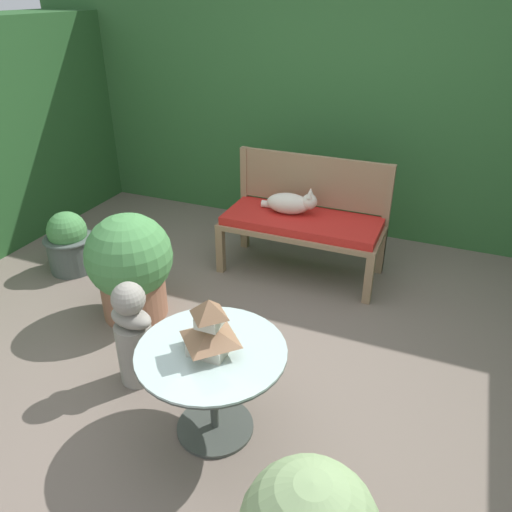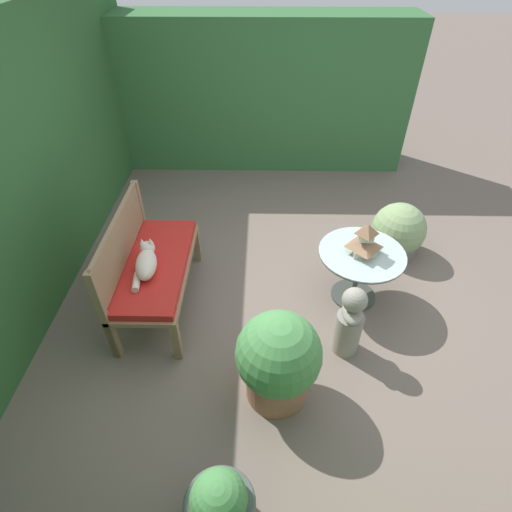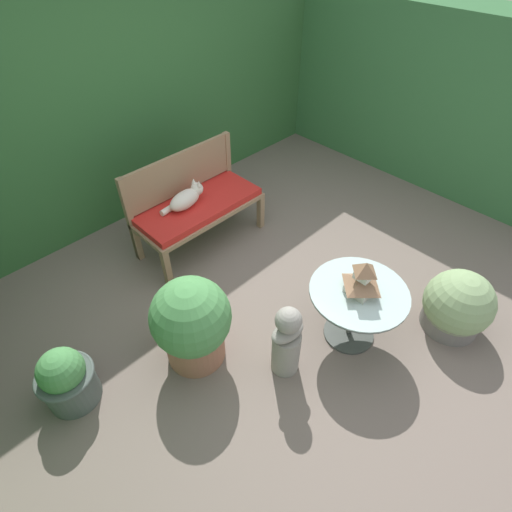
{
  "view_description": "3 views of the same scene",
  "coord_description": "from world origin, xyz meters",
  "views": [
    {
      "loc": [
        1.0,
        -2.26,
        2.08
      ],
      "look_at": [
        -0.14,
        0.48,
        0.47
      ],
      "focal_mm": 35.0,
      "sensor_mm": 36.0,
      "label": 1
    },
    {
      "loc": [
        -2.58,
        0.28,
        2.71
      ],
      "look_at": [
        0.19,
        0.33,
        0.36
      ],
      "focal_mm": 28.0,
      "sensor_mm": 36.0,
      "label": 2
    },
    {
      "loc": [
        -1.87,
        -1.45,
        2.74
      ],
      "look_at": [
        -0.13,
        0.31,
        0.42
      ],
      "focal_mm": 28.0,
      "sensor_mm": 36.0,
      "label": 3
    }
  ],
  "objects": [
    {
      "name": "patio_table",
      "position": [
        0.07,
        -0.58,
        0.42
      ],
      "size": [
        0.75,
        0.75,
        0.53
      ],
      "color": "#424742",
      "rests_on": "ground"
    },
    {
      "name": "garden_bench",
      "position": [
        -0.04,
        1.18,
        0.42
      ],
      "size": [
        1.27,
        0.55,
        0.49
      ],
      "color": "#937556",
      "rests_on": "ground"
    },
    {
      "name": "bench_backrest",
      "position": [
        -0.04,
        1.44,
        0.65
      ],
      "size": [
        1.27,
        0.06,
        0.91
      ],
      "color": "#937556",
      "rests_on": "ground"
    },
    {
      "name": "potted_plant_bench_left",
      "position": [
        -0.95,
        0.16,
        0.39
      ],
      "size": [
        0.6,
        0.6,
        0.76
      ],
      "color": "#9E664C",
      "rests_on": "ground"
    },
    {
      "name": "cat",
      "position": [
        -0.15,
        1.22,
        0.58
      ],
      "size": [
        0.47,
        0.21,
        0.22
      ],
      "rotation": [
        0.0,
        0.0,
        0.12
      ],
      "color": "silver",
      "rests_on": "garden_bench"
    },
    {
      "name": "foliage_hedge_back",
      "position": [
        0.0,
        2.63,
        1.13
      ],
      "size": [
        6.4,
        1.02,
        2.26
      ],
      "primitive_type": "cube",
      "color": "#336633",
      "rests_on": "ground"
    },
    {
      "name": "garden_bust",
      "position": [
        -0.53,
        -0.41,
        0.32
      ],
      "size": [
        0.28,
        0.21,
        0.66
      ],
      "rotation": [
        0.0,
        0.0,
        -0.12
      ],
      "color": "gray",
      "rests_on": "ground"
    },
    {
      "name": "pagoda_birdhouse",
      "position": [
        0.07,
        -0.58,
        0.65
      ],
      "size": [
        0.24,
        0.24,
        0.29
      ],
      "color": "beige",
      "rests_on": "patio_table"
    },
    {
      "name": "potted_plant_table_near",
      "position": [
        -1.8,
        0.49,
        0.24
      ],
      "size": [
        0.4,
        0.4,
        0.51
      ],
      "color": "#4C5651",
      "rests_on": "ground"
    },
    {
      "name": "ground",
      "position": [
        0.0,
        0.0,
        0.0
      ],
      "size": [
        30.0,
        30.0,
        0.0
      ],
      "primitive_type": "plane",
      "color": "#75665B"
    }
  ]
}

